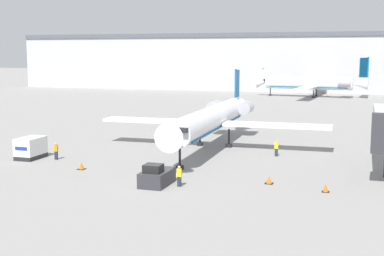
% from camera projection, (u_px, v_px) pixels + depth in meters
% --- Properties ---
extents(ground_plane, '(600.00, 600.00, 0.00)m').
position_uv_depth(ground_plane, '(153.00, 187.00, 45.12)').
color(ground_plane, gray).
extents(terminal_building, '(180.00, 16.80, 17.01)m').
position_uv_depth(terminal_building, '(306.00, 62.00, 157.02)').
color(terminal_building, '#B2B2B7').
rests_on(terminal_building, ground).
extents(airplane_main, '(27.71, 30.64, 9.13)m').
position_uv_depth(airplane_main, '(213.00, 118.00, 63.42)').
color(airplane_main, white).
rests_on(airplane_main, ground).
extents(pushback_tug, '(2.11, 3.84, 1.97)m').
position_uv_depth(pushback_tug, '(157.00, 176.00, 45.71)').
color(pushback_tug, '#2D2D33').
rests_on(pushback_tug, ground).
extents(luggage_cart, '(2.06, 3.36, 2.29)m').
position_uv_depth(luggage_cart, '(31.00, 148.00, 57.10)').
color(luggage_cart, '#232326').
rests_on(luggage_cart, ground).
extents(worker_near_tug, '(0.40, 0.25, 1.80)m').
position_uv_depth(worker_near_tug, '(179.00, 176.00, 45.15)').
color(worker_near_tug, '#232838').
rests_on(worker_near_tug, ground).
extents(worker_by_wing, '(0.40, 0.25, 1.77)m').
position_uv_depth(worker_by_wing, '(276.00, 148.00, 58.39)').
color(worker_by_wing, '#232838').
rests_on(worker_by_wing, ground).
extents(worker_on_apron, '(0.40, 0.26, 1.85)m').
position_uv_depth(worker_on_apron, '(56.00, 151.00, 56.55)').
color(worker_on_apron, '#232838').
rests_on(worker_on_apron, ground).
extents(traffic_cone_left, '(0.70, 0.70, 0.77)m').
position_uv_depth(traffic_cone_left, '(81.00, 166.00, 51.90)').
color(traffic_cone_left, black).
rests_on(traffic_cone_left, ground).
extents(traffic_cone_right, '(0.70, 0.70, 0.71)m').
position_uv_depth(traffic_cone_right, '(269.00, 180.00, 46.24)').
color(traffic_cone_right, black).
rests_on(traffic_cone_right, ground).
extents(traffic_cone_mid, '(0.59, 0.59, 0.73)m').
position_uv_depth(traffic_cone_mid, '(326.00, 188.00, 43.44)').
color(traffic_cone_mid, black).
rests_on(traffic_cone_mid, ground).
extents(airplane_parked_far_left, '(28.30, 29.78, 10.32)m').
position_uv_depth(airplane_parked_far_left, '(313.00, 83.00, 136.25)').
color(airplane_parked_far_left, white).
rests_on(airplane_parked_far_left, ground).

